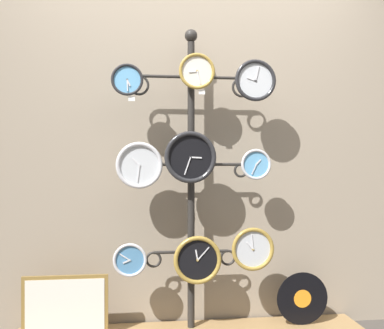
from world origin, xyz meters
The scene contains 15 objects.
shop_wall centered at (0.00, 0.57, 1.40)m, with size 4.40×0.04×2.80m.
display_stand centered at (0.00, 0.41, 0.77)m, with size 0.80×0.38×1.98m.
clock_top_left centered at (-0.41, 0.31, 1.63)m, with size 0.20×0.04×0.20m.
clock_top_center centered at (0.03, 0.33, 1.69)m, with size 0.23×0.04×0.23m.
clock_top_right centered at (0.40, 0.30, 1.64)m, with size 0.26×0.04×0.26m.
clock_middle_left centered at (-0.33, 0.33, 1.10)m, with size 0.29×0.04×0.29m.
clock_middle_center centered at (-0.02, 0.31, 1.15)m, with size 0.33×0.04×0.33m.
clock_middle_right centered at (0.40, 0.32, 1.11)m, with size 0.20×0.04×0.20m.
clock_bottom_left centered at (-0.39, 0.31, 0.52)m, with size 0.21×0.04×0.21m.
clock_bottom_center centered at (0.03, 0.31, 0.51)m, with size 0.30×0.04×0.30m.
clock_bottom_right centered at (0.38, 0.30, 0.58)m, with size 0.27×0.04×0.27m.
vinyl_record centered at (0.73, 0.36, 0.23)m, with size 0.34×0.01×0.34m.
picture_frame centered at (-0.78, 0.33, 0.25)m, with size 0.51×0.02×0.38m.
price_tag_upper centered at (-0.38, 0.31, 1.51)m, with size 0.04×0.00×0.03m.
price_tag_mid centered at (0.06, 0.33, 1.56)m, with size 0.04×0.00×0.03m.
Camera 1 is at (-0.35, -2.46, 1.12)m, focal length 42.00 mm.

